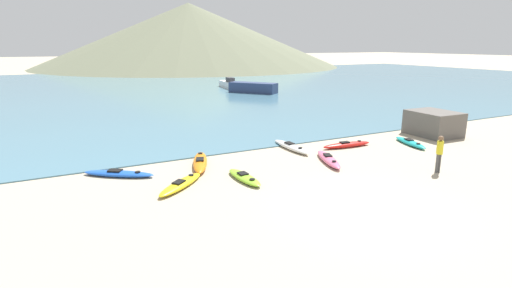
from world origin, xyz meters
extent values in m
plane|color=tan|center=(0.00, 0.00, 0.00)|extent=(400.00, 400.00, 0.00)
cube|color=teal|center=(0.00, 44.12, 0.03)|extent=(160.00, 70.00, 0.06)
cone|color=#6B7056|center=(24.70, 93.35, 7.99)|extent=(76.89, 76.89, 15.97)
ellipsoid|color=#E5668C|center=(2.42, 5.29, 0.16)|extent=(1.69, 3.24, 0.31)
cube|color=black|center=(2.47, 5.44, 0.34)|extent=(0.52, 0.66, 0.05)
cylinder|color=black|center=(2.11, 4.46, 0.32)|extent=(0.21, 0.21, 0.02)
ellipsoid|color=yellow|center=(-5.27, 5.24, 0.13)|extent=(2.74, 2.52, 0.26)
cube|color=black|center=(-5.39, 5.13, 0.29)|extent=(0.65, 0.63, 0.05)
cylinder|color=black|center=(-4.64, 5.79, 0.27)|extent=(0.23, 0.23, 0.02)
ellipsoid|color=orange|center=(-3.51, 7.76, 0.18)|extent=(1.89, 3.56, 0.35)
cube|color=black|center=(-3.58, 7.59, 0.38)|extent=(0.57, 0.73, 0.05)
cylinder|color=black|center=(-3.17, 8.67, 0.36)|extent=(0.24, 0.24, 0.02)
ellipsoid|color=red|center=(5.20, 7.20, 0.15)|extent=(3.18, 0.84, 0.30)
cube|color=black|center=(5.04, 7.21, 0.32)|extent=(0.59, 0.37, 0.05)
cylinder|color=black|center=(6.06, 7.13, 0.31)|extent=(0.21, 0.21, 0.02)
ellipsoid|color=#8CCC2D|center=(-2.54, 4.81, 0.12)|extent=(0.78, 2.63, 0.25)
cube|color=black|center=(-2.55, 4.94, 0.27)|extent=(0.39, 0.48, 0.05)
cylinder|color=black|center=(-2.52, 4.10, 0.26)|extent=(0.24, 0.24, 0.02)
ellipsoid|color=white|center=(2.11, 8.32, 0.15)|extent=(0.68, 3.47, 0.30)
cube|color=black|center=(2.11, 8.49, 0.33)|extent=(0.36, 0.63, 0.05)
cylinder|color=black|center=(2.10, 7.36, 0.31)|extent=(0.23, 0.23, 0.02)
ellipsoid|color=blue|center=(-7.34, 7.91, 0.12)|extent=(3.10, 2.50, 0.24)
cube|color=black|center=(-7.47, 8.01, 0.27)|extent=(0.71, 0.66, 0.05)
cylinder|color=black|center=(-6.60, 7.38, 0.26)|extent=(0.25, 0.25, 0.02)
ellipsoid|color=teal|center=(8.91, 5.92, 0.14)|extent=(1.41, 2.99, 0.27)
cube|color=black|center=(8.95, 6.06, 0.30)|extent=(0.48, 0.60, 0.05)
cylinder|color=black|center=(8.68, 5.14, 0.28)|extent=(0.22, 0.22, 0.02)
cylinder|color=#4C4C4C|center=(5.81, 1.62, 0.44)|extent=(0.13, 0.13, 0.88)
cylinder|color=#4C4C4C|center=(5.97, 1.62, 0.44)|extent=(0.13, 0.13, 0.88)
cube|color=yellow|center=(5.89, 1.62, 1.19)|extent=(0.29, 0.30, 0.62)
cylinder|color=yellow|center=(5.76, 1.62, 1.21)|extent=(0.09, 0.09, 0.59)
cylinder|color=yellow|center=(6.02, 1.62, 1.21)|extent=(0.09, 0.09, 0.59)
sphere|color=brown|center=(5.89, 1.62, 1.63)|extent=(0.24, 0.24, 0.24)
cube|color=navy|center=(12.24, 32.73, 0.67)|extent=(4.88, 5.73, 1.21)
cube|color=white|center=(11.82, 38.94, 0.48)|extent=(1.96, 5.62, 0.84)
cube|color=#333338|center=(11.75, 38.39, 1.19)|extent=(0.97, 1.73, 0.59)
cube|color=#605B56|center=(12.24, 7.08, 0.78)|extent=(2.57, 3.08, 1.57)
camera|label=1|loc=(-9.77, -10.12, 5.82)|focal=28.00mm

